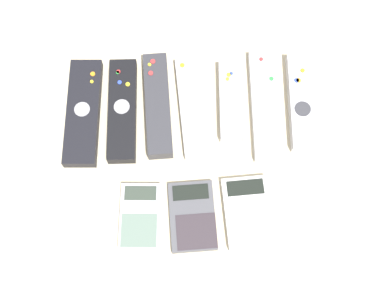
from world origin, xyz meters
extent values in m
plane|color=beige|center=(0.00, 0.00, 0.00)|extent=(3.00, 3.00, 0.00)
cube|color=black|center=(-0.19, 0.12, 0.01)|extent=(0.07, 0.21, 0.02)
cylinder|color=#99999E|center=(-0.19, 0.12, 0.02)|extent=(0.03, 0.03, 0.00)
cylinder|color=orange|center=(-0.18, 0.19, 0.02)|extent=(0.01, 0.01, 0.00)
cylinder|color=yellow|center=(-0.18, 0.17, 0.02)|extent=(0.01, 0.01, 0.00)
cube|color=black|center=(-0.12, 0.12, 0.01)|extent=(0.05, 0.20, 0.02)
cylinder|color=#99999E|center=(-0.12, 0.12, 0.02)|extent=(0.03, 0.03, 0.00)
cylinder|color=red|center=(-0.13, 0.19, 0.02)|extent=(0.01, 0.01, 0.00)
cylinder|color=blue|center=(-0.13, 0.17, 0.02)|extent=(0.01, 0.01, 0.00)
cylinder|color=yellow|center=(-0.11, 0.16, 0.02)|extent=(0.01, 0.01, 0.00)
cylinder|color=green|center=(-0.13, 0.19, 0.02)|extent=(0.01, 0.01, 0.00)
cube|color=#333338|center=(-0.06, 0.13, 0.01)|extent=(0.05, 0.20, 0.03)
cylinder|color=yellow|center=(-0.07, 0.20, 0.03)|extent=(0.01, 0.01, 0.00)
cylinder|color=red|center=(-0.07, 0.18, 0.03)|extent=(0.01, 0.01, 0.00)
cylinder|color=red|center=(-0.06, 0.21, 0.03)|extent=(0.01, 0.01, 0.00)
cube|color=#B7B7BC|center=(0.01, 0.12, 0.01)|extent=(0.07, 0.20, 0.02)
cylinder|color=orange|center=(-0.01, 0.20, 0.02)|extent=(0.01, 0.01, 0.00)
cylinder|color=silver|center=(0.00, 0.19, 0.02)|extent=(0.01, 0.01, 0.00)
cube|color=#B7B7BC|center=(0.07, 0.13, 0.01)|extent=(0.05, 0.15, 0.02)
cylinder|color=silver|center=(0.07, 0.13, 0.02)|extent=(0.03, 0.03, 0.00)
cylinder|color=blue|center=(0.08, 0.18, 0.03)|extent=(0.01, 0.01, 0.00)
cylinder|color=yellow|center=(0.07, 0.17, 0.03)|extent=(0.01, 0.01, 0.00)
cylinder|color=silver|center=(0.07, 0.19, 0.03)|extent=(0.01, 0.01, 0.00)
cylinder|color=yellow|center=(0.07, 0.17, 0.03)|extent=(0.01, 0.01, 0.00)
cube|color=#B7B7BC|center=(0.14, 0.12, 0.01)|extent=(0.06, 0.21, 0.02)
cylinder|color=green|center=(0.15, 0.17, 0.02)|extent=(0.01, 0.01, 0.00)
cylinder|color=red|center=(0.14, 0.21, 0.02)|extent=(0.01, 0.01, 0.00)
cube|color=#B7B7BC|center=(0.20, 0.12, 0.01)|extent=(0.05, 0.19, 0.03)
cylinder|color=#38383D|center=(0.20, 0.10, 0.03)|extent=(0.03, 0.03, 0.00)
cylinder|color=orange|center=(0.20, 0.16, 0.03)|extent=(0.01, 0.01, 0.00)
cylinder|color=blue|center=(0.20, 0.16, 0.03)|extent=(0.01, 0.01, 0.00)
cylinder|color=orange|center=(0.21, 0.18, 0.03)|extent=(0.01, 0.01, 0.00)
cube|color=#B2B2B7|center=(-0.09, -0.08, 0.01)|extent=(0.07, 0.12, 0.01)
cube|color=#333D33|center=(-0.09, -0.04, 0.01)|extent=(0.06, 0.03, 0.00)
cube|color=slate|center=(-0.10, -0.10, 0.01)|extent=(0.06, 0.06, 0.00)
cube|color=#4C4C51|center=(-0.01, -0.08, 0.01)|extent=(0.08, 0.12, 0.01)
cube|color=black|center=(-0.01, -0.04, 0.01)|extent=(0.06, 0.03, 0.00)
cube|color=#342C32|center=(0.00, -0.11, 0.01)|extent=(0.07, 0.06, 0.00)
cube|color=silver|center=(0.09, -0.08, 0.01)|extent=(0.08, 0.12, 0.02)
cube|color=black|center=(0.09, -0.04, 0.02)|extent=(0.06, 0.03, 0.00)
cube|color=gray|center=(0.09, -0.11, 0.02)|extent=(0.07, 0.06, 0.00)
camera|label=1|loc=(-0.02, -0.28, 0.90)|focal=50.00mm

